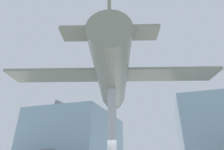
% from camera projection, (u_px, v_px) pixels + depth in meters
% --- Properties ---
extents(glass_pavilion_left, '(9.89, 14.20, 7.86)m').
position_uv_depth(glass_pavilion_left, '(79.00, 141.00, 25.53)').
color(glass_pavilion_left, '#7593A3').
rests_on(glass_pavilion_left, ground_plane).
extents(glass_pavilion_right, '(9.89, 14.20, 7.86)m').
position_uv_depth(glass_pavilion_right, '(224.00, 137.00, 20.44)').
color(glass_pavilion_right, '#7593A3').
rests_on(glass_pavilion_right, ground_plane).
extents(support_pylon_central, '(0.56, 0.56, 5.76)m').
position_uv_depth(support_pylon_central, '(112.00, 134.00, 10.68)').
color(support_pylon_central, '#999EA3').
rests_on(support_pylon_central, ground_plane).
extents(suspended_airplane, '(14.44, 11.86, 3.01)m').
position_uv_depth(suspended_airplane, '(112.00, 77.00, 12.65)').
color(suspended_airplane, slate).
rests_on(suspended_airplane, support_pylon_central).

